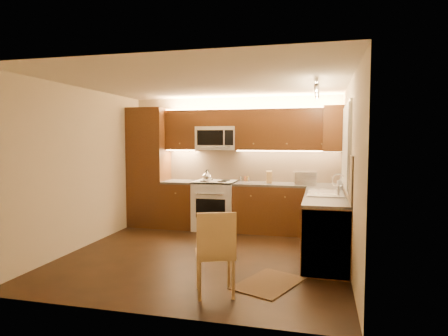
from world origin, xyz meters
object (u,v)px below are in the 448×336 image
(stove, at_px, (215,205))
(kettle, at_px, (207,176))
(knife_block, at_px, (269,177))
(dining_chair, at_px, (215,252))
(sink, at_px, (326,188))
(microwave, at_px, (217,138))
(toaster_oven, at_px, (305,178))
(soap_bottle, at_px, (341,183))

(stove, bearing_deg, kettle, -123.01)
(kettle, relative_size, knife_block, 1.02)
(knife_block, relative_size, dining_chair, 0.24)
(sink, bearing_deg, stove, 150.64)
(stove, height_order, knife_block, knife_block)
(sink, xyz_separation_m, knife_block, (-0.99, 1.17, 0.04))
(microwave, xyz_separation_m, kettle, (-0.11, -0.30, -0.69))
(microwave, height_order, dining_chair, microwave)
(toaster_oven, bearing_deg, stove, 171.77)
(kettle, bearing_deg, dining_chair, -66.64)
(stove, xyz_separation_m, soap_bottle, (2.24, -0.49, 0.54))
(toaster_oven, bearing_deg, knife_block, 168.55)
(toaster_oven, height_order, knife_block, toaster_oven)
(stove, distance_m, sink, 2.35)
(kettle, xyz_separation_m, toaster_oven, (1.76, 0.18, -0.02))
(stove, bearing_deg, knife_block, 2.38)
(sink, distance_m, soap_bottle, 0.68)
(knife_block, bearing_deg, stove, 173.17)
(microwave, relative_size, soap_bottle, 3.82)
(microwave, xyz_separation_m, soap_bottle, (2.24, -0.63, -0.72))
(microwave, xyz_separation_m, sink, (2.00, -1.26, -0.74))
(toaster_oven, height_order, dining_chair, toaster_oven)
(kettle, distance_m, soap_bottle, 2.37)
(kettle, distance_m, toaster_oven, 1.77)
(stove, relative_size, soap_bottle, 4.63)
(sink, bearing_deg, dining_chair, -122.18)
(microwave, height_order, knife_block, microwave)
(stove, bearing_deg, soap_bottle, -12.38)
(microwave, bearing_deg, toaster_oven, -4.33)
(dining_chair, bearing_deg, soap_bottle, 40.20)
(microwave, bearing_deg, stove, -90.00)
(toaster_oven, xyz_separation_m, soap_bottle, (0.59, -0.50, -0.01))
(knife_block, bearing_deg, sink, -58.92)
(toaster_oven, relative_size, soap_bottle, 1.91)
(microwave, bearing_deg, knife_block, -5.26)
(sink, bearing_deg, microwave, 147.79)
(kettle, bearing_deg, soap_bottle, -2.49)
(stove, height_order, toaster_oven, toaster_oven)
(soap_bottle, bearing_deg, knife_block, 136.51)
(stove, height_order, microwave, microwave)
(kettle, bearing_deg, stove, 62.34)
(sink, distance_m, kettle, 2.32)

